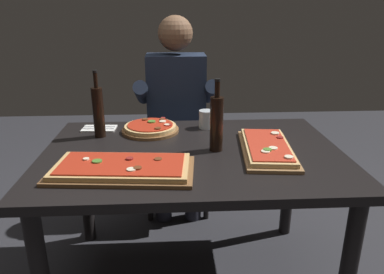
{
  "coord_description": "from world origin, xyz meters",
  "views": [
    {
      "loc": [
        -0.09,
        -1.6,
        1.38
      ],
      "look_at": [
        0.0,
        0.05,
        0.79
      ],
      "focal_mm": 34.3,
      "sensor_mm": 36.0,
      "label": 1
    }
  ],
  "objects_px": {
    "wine_bottle_dark": "(98,111)",
    "tumbler_near_camera": "(206,119)",
    "pizza_round_far": "(150,128)",
    "oil_bottle_amber": "(217,123)",
    "pizza_rectangular_front": "(122,168)",
    "seated_diner": "(177,109)",
    "dining_table": "(193,169)",
    "diner_chair": "(177,139)",
    "pizza_rectangular_left": "(267,148)"
  },
  "relations": [
    {
      "from": "wine_bottle_dark",
      "to": "tumbler_near_camera",
      "type": "xyz_separation_m",
      "value": [
        0.56,
        0.11,
        -0.09
      ]
    },
    {
      "from": "pizza_round_far",
      "to": "oil_bottle_amber",
      "type": "relative_size",
      "value": 0.91
    },
    {
      "from": "pizza_rectangular_front",
      "to": "oil_bottle_amber",
      "type": "height_order",
      "value": "oil_bottle_amber"
    },
    {
      "from": "seated_diner",
      "to": "dining_table",
      "type": "bearing_deg",
      "value": -85.13
    },
    {
      "from": "oil_bottle_amber",
      "to": "diner_chair",
      "type": "height_order",
      "value": "oil_bottle_amber"
    },
    {
      "from": "pizza_rectangular_front",
      "to": "wine_bottle_dark",
      "type": "height_order",
      "value": "wine_bottle_dark"
    },
    {
      "from": "dining_table",
      "to": "tumbler_near_camera",
      "type": "distance_m",
      "value": 0.38
    },
    {
      "from": "oil_bottle_amber",
      "to": "diner_chair",
      "type": "xyz_separation_m",
      "value": [
        -0.17,
        0.86,
        -0.39
      ]
    },
    {
      "from": "dining_table",
      "to": "pizza_rectangular_front",
      "type": "height_order",
      "value": "pizza_rectangular_front"
    },
    {
      "from": "pizza_rectangular_front",
      "to": "diner_chair",
      "type": "distance_m",
      "value": 1.14
    },
    {
      "from": "tumbler_near_camera",
      "to": "seated_diner",
      "type": "xyz_separation_m",
      "value": [
        -0.16,
        0.4,
        -0.05
      ]
    },
    {
      "from": "seated_diner",
      "to": "pizza_rectangular_front",
      "type": "bearing_deg",
      "value": -103.95
    },
    {
      "from": "wine_bottle_dark",
      "to": "pizza_rectangular_left",
      "type": "bearing_deg",
      "value": -17.72
    },
    {
      "from": "dining_table",
      "to": "pizza_rectangular_front",
      "type": "relative_size",
      "value": 2.32
    },
    {
      "from": "wine_bottle_dark",
      "to": "dining_table",
      "type": "bearing_deg",
      "value": -25.69
    },
    {
      "from": "pizza_round_far",
      "to": "diner_chair",
      "type": "relative_size",
      "value": 0.35
    },
    {
      "from": "dining_table",
      "to": "pizza_rectangular_front",
      "type": "distance_m",
      "value": 0.39
    },
    {
      "from": "pizza_round_far",
      "to": "seated_diner",
      "type": "distance_m",
      "value": 0.47
    },
    {
      "from": "pizza_rectangular_front",
      "to": "pizza_round_far",
      "type": "height_order",
      "value": "same"
    },
    {
      "from": "tumbler_near_camera",
      "to": "dining_table",
      "type": "bearing_deg",
      "value": -105.71
    },
    {
      "from": "dining_table",
      "to": "diner_chair",
      "type": "height_order",
      "value": "diner_chair"
    },
    {
      "from": "dining_table",
      "to": "seated_diner",
      "type": "bearing_deg",
      "value": 94.87
    },
    {
      "from": "dining_table",
      "to": "seated_diner",
      "type": "distance_m",
      "value": 0.74
    },
    {
      "from": "oil_bottle_amber",
      "to": "tumbler_near_camera",
      "type": "bearing_deg",
      "value": 92.44
    },
    {
      "from": "dining_table",
      "to": "diner_chair",
      "type": "relative_size",
      "value": 1.61
    },
    {
      "from": "tumbler_near_camera",
      "to": "diner_chair",
      "type": "distance_m",
      "value": 0.62
    },
    {
      "from": "oil_bottle_amber",
      "to": "diner_chair",
      "type": "distance_m",
      "value": 0.96
    },
    {
      "from": "wine_bottle_dark",
      "to": "diner_chair",
      "type": "relative_size",
      "value": 0.4
    },
    {
      "from": "tumbler_near_camera",
      "to": "seated_diner",
      "type": "bearing_deg",
      "value": 111.77
    },
    {
      "from": "wine_bottle_dark",
      "to": "diner_chair",
      "type": "bearing_deg",
      "value": 57.27
    },
    {
      "from": "diner_chair",
      "to": "seated_diner",
      "type": "height_order",
      "value": "seated_diner"
    },
    {
      "from": "pizza_rectangular_left",
      "to": "pizza_round_far",
      "type": "height_order",
      "value": "same"
    },
    {
      "from": "wine_bottle_dark",
      "to": "oil_bottle_amber",
      "type": "distance_m",
      "value": 0.62
    },
    {
      "from": "pizza_rectangular_front",
      "to": "seated_diner",
      "type": "bearing_deg",
      "value": 76.05
    },
    {
      "from": "pizza_round_far",
      "to": "dining_table",
      "type": "bearing_deg",
      "value": -53.94
    },
    {
      "from": "pizza_round_far",
      "to": "oil_bottle_amber",
      "type": "height_order",
      "value": "oil_bottle_amber"
    },
    {
      "from": "wine_bottle_dark",
      "to": "tumbler_near_camera",
      "type": "distance_m",
      "value": 0.58
    },
    {
      "from": "tumbler_near_camera",
      "to": "oil_bottle_amber",
      "type": "bearing_deg",
      "value": -87.56
    },
    {
      "from": "pizza_rectangular_front",
      "to": "pizza_rectangular_left",
      "type": "relative_size",
      "value": 1.18
    },
    {
      "from": "dining_table",
      "to": "pizza_round_far",
      "type": "relative_size",
      "value": 4.57
    },
    {
      "from": "tumbler_near_camera",
      "to": "seated_diner",
      "type": "height_order",
      "value": "seated_diner"
    },
    {
      "from": "pizza_rectangular_left",
      "to": "wine_bottle_dark",
      "type": "bearing_deg",
      "value": 162.28
    },
    {
      "from": "dining_table",
      "to": "wine_bottle_dark",
      "type": "relative_size",
      "value": 4.06
    },
    {
      "from": "pizza_rectangular_left",
      "to": "wine_bottle_dark",
      "type": "xyz_separation_m",
      "value": [
        -0.81,
        0.26,
        0.12
      ]
    },
    {
      "from": "pizza_rectangular_front",
      "to": "tumbler_near_camera",
      "type": "distance_m",
      "value": 0.69
    },
    {
      "from": "wine_bottle_dark",
      "to": "seated_diner",
      "type": "relative_size",
      "value": 0.26
    },
    {
      "from": "dining_table",
      "to": "tumbler_near_camera",
      "type": "xyz_separation_m",
      "value": [
        0.1,
        0.34,
        0.14
      ]
    },
    {
      "from": "wine_bottle_dark",
      "to": "pizza_round_far",
      "type": "bearing_deg",
      "value": 14.13
    },
    {
      "from": "pizza_rectangular_left",
      "to": "seated_diner",
      "type": "xyz_separation_m",
      "value": [
        -0.41,
        0.77,
        -0.02
      ]
    },
    {
      "from": "pizza_rectangular_front",
      "to": "diner_chair",
      "type": "xyz_separation_m",
      "value": [
        0.24,
        1.08,
        -0.27
      ]
    }
  ]
}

